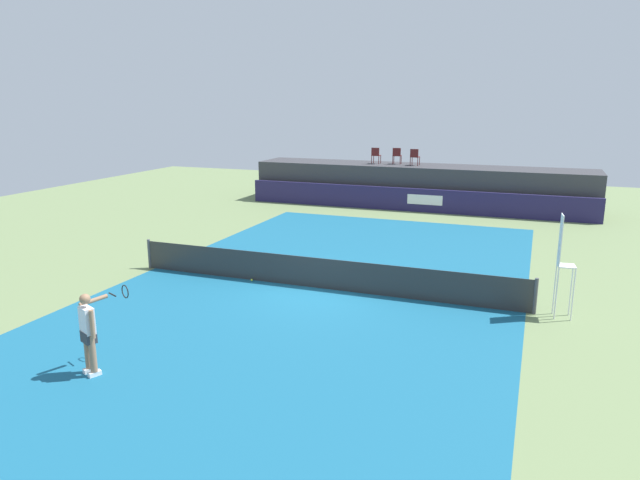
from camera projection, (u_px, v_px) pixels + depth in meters
The scene contains 13 objects.
ground_plane at pixel (349, 263), 20.41m from camera, with size 48.00×48.00×0.00m, color #6B7F51.
court_inner at pixel (319, 288), 17.68m from camera, with size 12.00×22.00×0.00m, color #16597A.
sponsor_wall at pixel (412, 200), 29.81m from camera, with size 18.00×0.22×1.20m.
spectator_platform at pixel (419, 186), 31.33m from camera, with size 18.00×2.80×2.20m, color #38383D.
spectator_chair_far_left at pixel (376, 155), 31.66m from camera, with size 0.44×0.44×0.89m.
spectator_chair_left at pixel (397, 155), 31.52m from camera, with size 0.47×0.47×0.89m.
spectator_chair_center at pixel (415, 156), 30.81m from camera, with size 0.46×0.46×0.89m.
umpire_chair at pixel (563, 259), 14.97m from camera, with size 0.48×0.48×2.76m.
tennis_net at pixel (319, 273), 17.57m from camera, with size 12.40×0.02×0.95m, color #2D2D2D.
net_post_near at pixel (149, 254), 19.71m from camera, with size 0.10×0.10×1.00m, color #4C4C51.
net_post_far at pixel (535, 296), 15.43m from camera, with size 0.10×0.10×1.00m, color #4C4C51.
tennis_player at pixel (90, 331), 11.92m from camera, with size 0.60×1.26×1.77m.
tennis_ball at pixel (252, 280), 18.35m from camera, with size 0.07×0.07×0.07m, color #D8EA33.
Camera 1 is at (6.01, -15.74, 5.58)m, focal length 32.44 mm.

